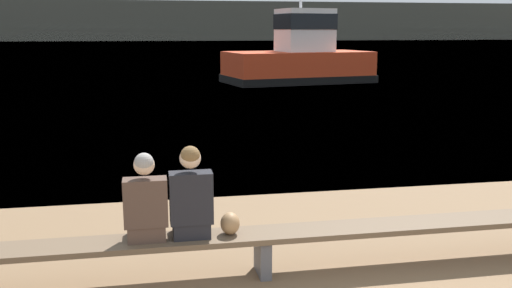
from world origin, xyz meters
TOP-DOWN VIEW (x-y plane):
  - water_surface at (0.00, 125.89)m, footprint 240.00×240.00m
  - far_shoreline at (0.00, 144.71)m, footprint 600.00×12.00m
  - bench_main at (-0.57, 2.94)m, footprint 8.06×0.47m
  - person_left at (-1.78, 2.94)m, footprint 0.44×0.39m
  - person_right at (-1.32, 2.94)m, footprint 0.44×0.39m
  - shopping_bag at (-0.92, 2.95)m, footprint 0.20×0.23m
  - tugboat_red at (5.82, 25.18)m, footprint 7.71×4.82m

SIDE VIEW (x-z plane):
  - water_surface at x=0.00m, z-range 0.00..0.00m
  - bench_main at x=-0.57m, z-range 0.16..0.63m
  - shopping_bag at x=-0.92m, z-range 0.47..0.71m
  - person_left at x=-1.78m, z-range 0.41..1.33m
  - person_right at x=-1.32m, z-range 0.41..1.38m
  - tugboat_red at x=5.82m, z-range -1.74..4.01m
  - far_shoreline at x=0.00m, z-range 0.00..9.54m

